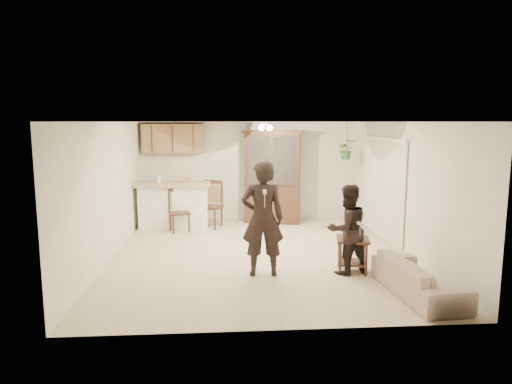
{
  "coord_description": "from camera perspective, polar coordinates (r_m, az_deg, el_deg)",
  "views": [
    {
      "loc": [
        -0.65,
        -8.42,
        2.49
      ],
      "look_at": [
        -0.03,
        0.4,
        1.14
      ],
      "focal_mm": 32.0,
      "sensor_mm": 36.0,
      "label": 1
    }
  ],
  "objects": [
    {
      "name": "chair_hutch_left",
      "position": [
        10.97,
        -5.72,
        -2.8
      ],
      "size": [
        0.65,
        0.65,
        1.12
      ],
      "rotation": [
        0.0,
        0.0,
        -0.4
      ],
      "color": "#362113",
      "rests_on": "floor"
    },
    {
      "name": "upper_cabinets",
      "position": [
        11.57,
        -10.3,
        6.62
      ],
      "size": [
        1.5,
        0.34,
        0.7
      ],
      "primitive_type": "cube",
      "color": "brown",
      "rests_on": "wall_back"
    },
    {
      "name": "wall_right",
      "position": [
        9.17,
        17.79,
        0.49
      ],
      "size": [
        0.02,
        6.5,
        2.5
      ],
      "primitive_type": "cube",
      "color": "white",
      "rests_on": "ground"
    },
    {
      "name": "chair_hutch_right",
      "position": [
        11.52,
        0.58,
        -2.17
      ],
      "size": [
        0.69,
        0.69,
        1.13
      ],
      "rotation": [
        0.0,
        0.0,
        3.71
      ],
      "color": "#362113",
      "rests_on": "floor"
    },
    {
      "name": "controller_child",
      "position": [
        7.37,
        12.91,
        -3.87
      ],
      "size": [
        0.08,
        0.14,
        0.04
      ],
      "primitive_type": "cube",
      "rotation": [
        0.0,
        0.0,
        3.48
      ],
      "color": "white",
      "rests_on": "child"
    },
    {
      "name": "wall_front",
      "position": [
        5.36,
        3.07,
        -4.72
      ],
      "size": [
        5.5,
        0.02,
        2.5
      ],
      "primitive_type": "cube",
      "color": "white",
      "rests_on": "ground"
    },
    {
      "name": "floor",
      "position": [
        8.81,
        0.38,
        -7.74
      ],
      "size": [
        6.5,
        6.5,
        0.0
      ],
      "primitive_type": "plane",
      "color": "beige",
      "rests_on": "ground"
    },
    {
      "name": "breakfast_bar",
      "position": [
        11.02,
        -10.22,
        -1.86
      ],
      "size": [
        1.6,
        0.55,
        1.0
      ],
      "primitive_type": "cube",
      "color": "white",
      "rests_on": "floor"
    },
    {
      "name": "chair_bar",
      "position": [
        10.65,
        -9.55,
        -3.43
      ],
      "size": [
        0.55,
        0.55,
        0.99
      ],
      "rotation": [
        0.0,
        0.0,
        0.3
      ],
      "color": "#362113",
      "rests_on": "floor"
    },
    {
      "name": "ceiling",
      "position": [
        8.45,
        0.39,
        8.75
      ],
      "size": [
        5.5,
        6.5,
        0.02
      ],
      "primitive_type": "cube",
      "color": "silver",
      "rests_on": "wall_back"
    },
    {
      "name": "sofa",
      "position": [
        7.1,
        19.68,
        -9.26
      ],
      "size": [
        0.88,
        1.93,
        0.73
      ],
      "primitive_type": "imported",
      "rotation": [
        0.0,
        0.0,
        1.65
      ],
      "color": "beige",
      "rests_on": "floor"
    },
    {
      "name": "child",
      "position": [
        7.7,
        11.31,
        -5.12
      ],
      "size": [
        0.79,
        0.7,
        1.35
      ],
      "primitive_type": "imported",
      "rotation": [
        0.0,
        0.0,
        3.48
      ],
      "color": "black",
      "rests_on": "floor"
    },
    {
      "name": "wall_left",
      "position": [
        8.77,
        -17.84,
        0.13
      ],
      "size": [
        0.02,
        6.5,
        2.5
      ],
      "primitive_type": "cube",
      "color": "white",
      "rests_on": "ground"
    },
    {
      "name": "bar_top",
      "position": [
        10.93,
        -10.29,
        0.98
      ],
      "size": [
        1.75,
        0.7,
        0.08
      ],
      "primitive_type": "cube",
      "color": "tan",
      "rests_on": "breakfast_bar"
    },
    {
      "name": "controller_adult",
      "position": [
        6.87,
        1.09,
        0.02
      ],
      "size": [
        0.05,
        0.17,
        0.05
      ],
      "primitive_type": "cube",
      "rotation": [
        0.0,
        0.0,
        3.12
      ],
      "color": "white",
      "rests_on": "adult"
    },
    {
      "name": "plant_cord",
      "position": [
        11.22,
        11.3,
        6.91
      ],
      "size": [
        0.01,
        0.01,
        0.65
      ],
      "primitive_type": "cylinder",
      "color": "black",
      "rests_on": "ceiling"
    },
    {
      "name": "china_hutch",
      "position": [
        11.36,
        2.08,
        1.83
      ],
      "size": [
        1.54,
        0.85,
        2.3
      ],
      "rotation": [
        0.0,
        0.0,
        -0.21
      ],
      "color": "#362113",
      "rests_on": "floor"
    },
    {
      "name": "ceiling_fixture",
      "position": [
        9.66,
        1.03,
        8.15
      ],
      "size": [
        0.36,
        0.36,
        0.2
      ],
      "primitive_type": null,
      "color": "#FFEEBF",
      "rests_on": "ceiling"
    },
    {
      "name": "vertical_blinds",
      "position": [
        10.01,
        15.64,
        0.38
      ],
      "size": [
        0.06,
        2.3,
        2.1
      ],
      "primitive_type": null,
      "color": "beige",
      "rests_on": "wall_right"
    },
    {
      "name": "wall_back",
      "position": [
        11.76,
        -0.84,
        2.63
      ],
      "size": [
        5.5,
        0.02,
        2.5
      ],
      "primitive_type": "cube",
      "color": "white",
      "rests_on": "ground"
    },
    {
      "name": "hanging_plant",
      "position": [
        11.24,
        11.25,
        5.26
      ],
      "size": [
        0.43,
        0.37,
        0.48
      ],
      "primitive_type": "imported",
      "color": "#2D6327",
      "rests_on": "ceiling"
    },
    {
      "name": "adult",
      "position": [
        7.41,
        0.83,
        -3.71
      ],
      "size": [
        0.66,
        0.44,
        1.8
      ],
      "primitive_type": "imported",
      "rotation": [
        0.0,
        0.0,
        3.12
      ],
      "color": "black",
      "rests_on": "floor"
    },
    {
      "name": "side_table",
      "position": [
        7.9,
        11.95,
        -7.62
      ],
      "size": [
        0.62,
        0.62,
        0.64
      ],
      "rotation": [
        0.0,
        0.0,
        -0.2
      ],
      "color": "#362113",
      "rests_on": "floor"
    }
  ]
}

